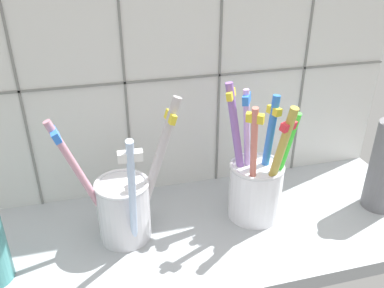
{
  "coord_description": "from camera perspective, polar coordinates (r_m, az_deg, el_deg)",
  "views": [
    {
      "loc": [
        -10.52,
        -38.82,
        35.55
      ],
      "look_at": [
        0.0,
        1.23,
        13.83
      ],
      "focal_mm": 37.41,
      "sensor_mm": 36.0,
      "label": 1
    }
  ],
  "objects": [
    {
      "name": "counter_slab",
      "position": [
        0.53,
        0.35,
        -12.99
      ],
      "size": [
        64.0,
        22.0,
        2.0
      ],
      "primitive_type": "cube",
      "color": "#9EA3A8",
      "rests_on": "ground"
    },
    {
      "name": "toothbrush_cup_right",
      "position": [
        0.53,
        9.17,
        -5.48
      ],
      "size": [
        8.74,
        8.44,
        18.43
      ],
      "color": "white",
      "rests_on": "counter_slab"
    },
    {
      "name": "toothbrush_cup_left",
      "position": [
        0.49,
        -9.6,
        -8.56
      ],
      "size": [
        14.85,
        10.88,
        17.87
      ],
      "color": "silver",
      "rests_on": "counter_slab"
    },
    {
      "name": "tile_wall_back",
      "position": [
        0.54,
        -3.01,
        13.52
      ],
      "size": [
        64.0,
        2.2,
        45.0
      ],
      "color": "silver",
      "rests_on": "ground"
    }
  ]
}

